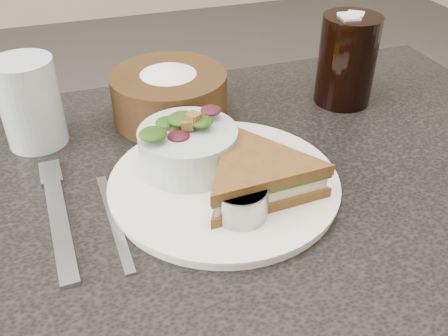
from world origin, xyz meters
name	(u,v)px	position (x,y,z in m)	size (l,w,h in m)	color
dinner_plate	(224,183)	(-0.01, 0.01, 0.76)	(0.28, 0.28, 0.01)	silver
sandwich	(257,176)	(0.02, -0.02, 0.79)	(0.18, 0.18, 0.05)	brown
salad_bowl	(188,142)	(-0.04, 0.06, 0.80)	(0.13, 0.13, 0.07)	#A7B7B1
dressing_ramekin	(241,202)	(-0.01, -0.05, 0.78)	(0.06, 0.06, 0.04)	gray
orange_wedge	(209,135)	(0.00, 0.10, 0.77)	(0.06, 0.06, 0.03)	orange
fork	(59,221)	(-0.21, 0.01, 0.75)	(0.02, 0.21, 0.01)	#A5AAB4
knife	(114,221)	(-0.15, -0.01, 0.75)	(0.01, 0.18, 0.00)	#A2A7B3
bread_basket	(169,88)	(-0.03, 0.21, 0.80)	(0.17, 0.17, 0.10)	#462F17
cola_glass	(347,57)	(0.25, 0.18, 0.83)	(0.09, 0.09, 0.15)	black
water_glass	(30,103)	(-0.23, 0.20, 0.81)	(0.08, 0.08, 0.12)	#ADBBC0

